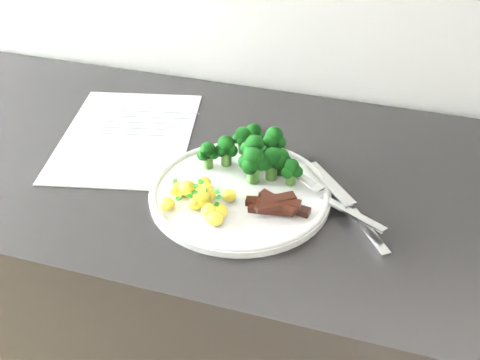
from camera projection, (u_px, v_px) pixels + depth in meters
The scene contains 8 objects.
counter at pixel (228, 342), 1.18m from camera, with size 2.30×0.57×0.86m.
recipe_paper at pixel (128, 135), 1.01m from camera, with size 0.29×0.36×0.00m.
plate at pixel (240, 192), 0.87m from camera, with size 0.27×0.27×0.02m.
broccoli at pixel (256, 151), 0.89m from camera, with size 0.17×0.13×0.07m.
potatoes at pixel (201, 199), 0.83m from camera, with size 0.10×0.10×0.04m.
beef_strips at pixel (277, 204), 0.82m from camera, with size 0.10×0.06×0.03m.
fork at pixel (339, 204), 0.83m from camera, with size 0.15×0.11×0.02m.
knife at pixel (355, 216), 0.82m from camera, with size 0.15×0.19×0.02m.
Camera 1 is at (0.35, 0.96, 1.39)m, focal length 43.23 mm.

